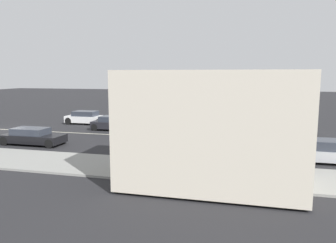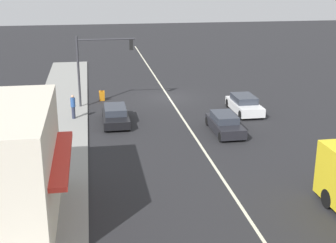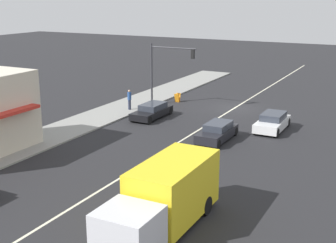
% 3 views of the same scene
% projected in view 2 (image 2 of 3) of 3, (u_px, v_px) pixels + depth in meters
% --- Properties ---
extents(ground_plane, '(160.00, 160.00, 0.00)m').
position_uv_depth(ground_plane, '(228.00, 186.00, 23.76)').
color(ground_plane, '#232326').
extents(sidewalk_right, '(4.00, 73.00, 0.12)m').
position_uv_depth(sidewalk_right, '(45.00, 204.00, 21.87)').
color(sidewalk_right, gray).
rests_on(sidewalk_right, ground).
extents(lane_marking_center, '(0.16, 60.00, 0.01)m').
position_uv_depth(lane_marking_center, '(169.00, 97.00, 40.68)').
color(lane_marking_center, beige).
rests_on(lane_marking_center, ground).
extents(traffic_signal_main, '(4.59, 0.34, 5.60)m').
position_uv_depth(traffic_signal_main, '(96.00, 59.00, 36.67)').
color(traffic_signal_main, '#333338').
rests_on(traffic_signal_main, sidewalk_right).
extents(pedestrian, '(0.34, 0.34, 1.78)m').
position_uv_depth(pedestrian, '(73.00, 106.00, 34.17)').
color(pedestrian, '#282D42').
rests_on(pedestrian, sidewalk_right).
extents(warning_aframe_sign, '(0.45, 0.53, 0.84)m').
position_uv_depth(warning_aframe_sign, '(102.00, 96.00, 39.52)').
color(warning_aframe_sign, orange).
rests_on(warning_aframe_sign, ground).
extents(suv_black, '(1.80, 4.47, 1.20)m').
position_uv_depth(suv_black, '(115.00, 115.00, 33.63)').
color(suv_black, black).
rests_on(suv_black, ground).
extents(van_white, '(1.84, 4.29, 1.33)m').
position_uv_depth(van_white, '(244.00, 104.00, 36.13)').
color(van_white, silver).
rests_on(van_white, ground).
extents(sedan_dark, '(1.73, 4.27, 1.27)m').
position_uv_depth(sedan_dark, '(225.00, 124.00, 31.65)').
color(sedan_dark, black).
rests_on(sedan_dark, ground).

